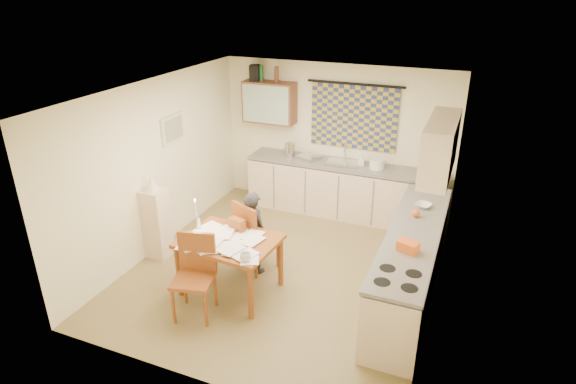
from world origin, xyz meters
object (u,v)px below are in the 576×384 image
at_px(stove, 394,315).
at_px(dining_table, 230,265).
at_px(counter_back, 343,190).
at_px(chair_far, 256,248).
at_px(counter_right, 411,264).
at_px(shelf_stand, 157,223).
at_px(person, 254,232).

bearing_deg(stove, dining_table, 171.98).
xyz_separation_m(counter_back, dining_table, (-0.71, -2.70, -0.07)).
bearing_deg(counter_back, dining_table, -104.66).
relative_size(dining_table, chair_far, 1.20).
xyz_separation_m(counter_right, dining_table, (-2.15, -0.78, -0.07)).
xyz_separation_m(chair_far, shelf_stand, (-1.47, -0.24, 0.20)).
distance_m(person, shelf_stand, 1.47).
bearing_deg(dining_table, counter_back, 79.38).
xyz_separation_m(counter_back, stove, (1.44, -3.00, 0.00)).
bearing_deg(person, counter_back, -89.45).
xyz_separation_m(counter_back, chair_far, (-0.63, -2.09, -0.13)).
relative_size(counter_back, counter_right, 1.12).
height_order(chair_far, person, person).
bearing_deg(shelf_stand, stove, -10.72).
relative_size(stove, dining_table, 0.74).
relative_size(counter_back, shelf_stand, 3.17).
height_order(counter_back, counter_right, same).
bearing_deg(person, dining_table, 99.92).
bearing_deg(counter_back, chair_far, -106.81).
distance_m(dining_table, shelf_stand, 1.45).
height_order(counter_right, dining_table, counter_right).
bearing_deg(chair_far, shelf_stand, 32.53).
distance_m(counter_back, dining_table, 2.79).
xyz_separation_m(dining_table, shelf_stand, (-1.39, 0.37, 0.14)).
height_order(counter_back, chair_far, chair_far).
distance_m(counter_back, chair_far, 2.19).
bearing_deg(stove, shelf_stand, 169.28).
relative_size(counter_right, dining_table, 2.39).
bearing_deg(dining_table, stove, -3.98).
bearing_deg(dining_table, counter_right, 24.10).
bearing_deg(dining_table, shelf_stand, 169.25).
bearing_deg(counter_right, counter_back, 127.04).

